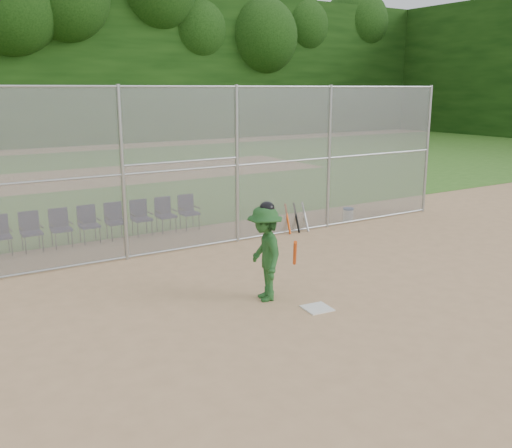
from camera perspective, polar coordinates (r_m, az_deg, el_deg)
ground at (r=10.50m, az=7.37°, el=-8.56°), size 100.00×100.00×0.00m
grass_strip at (r=26.51m, az=-18.20°, el=4.30°), size 100.00×100.00×0.00m
dirt_patch_far at (r=26.51m, az=-18.20°, el=4.31°), size 24.00×24.00×0.00m
backstop_fence at (r=14.07m, az=-5.46°, el=5.85°), size 16.09×0.09×4.00m
treeline at (r=28.21m, az=-20.09°, el=15.90°), size 81.00×60.00×11.00m
home_plate at (r=10.54m, az=6.13°, el=-8.37°), size 0.52×0.52×0.02m
batter_at_plate at (r=10.65m, az=0.90°, el=-2.91°), size 1.11×1.35×1.90m
water_cooler at (r=17.33m, az=9.20°, el=0.93°), size 0.33×0.33×0.41m
spare_bats at (r=15.84m, az=4.06°, el=0.63°), size 0.66×0.38×0.83m
chair_1 at (r=14.89m, az=-24.21°, el=-1.09°), size 0.54×0.52×0.96m
chair_2 at (r=14.99m, az=-21.53°, el=-0.75°), size 0.54×0.52×0.96m
chair_3 at (r=15.13m, az=-18.90°, el=-0.41°), size 0.54×0.52×0.96m
chair_4 at (r=15.30m, az=-16.32°, el=-0.07°), size 0.54×0.52×0.96m
chair_5 at (r=15.50m, az=-13.80°, el=0.25°), size 0.54×0.52×0.96m
chair_6 at (r=15.73m, az=-11.35°, el=0.57°), size 0.54×0.52×0.96m
chair_7 at (r=15.98m, az=-8.98°, el=0.88°), size 0.54×0.52×0.96m
chair_8 at (r=16.27m, az=-6.68°, el=1.17°), size 0.54×0.52×0.96m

